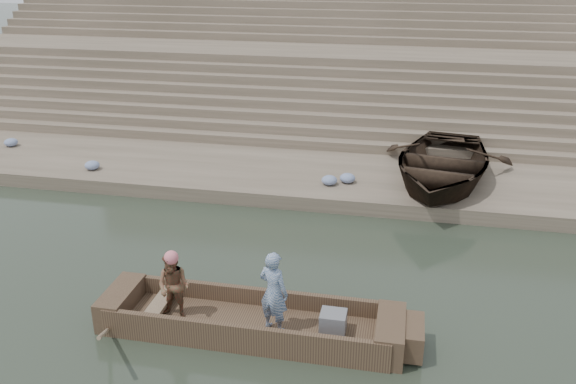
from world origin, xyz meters
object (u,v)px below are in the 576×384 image
(rowing_man, at_px, (174,286))
(standing_man, at_px, (274,292))
(television, at_px, (333,322))
(main_rowboat, at_px, (250,327))
(beached_rowboat, at_px, (441,163))

(rowing_man, bearing_deg, standing_man, 5.53)
(television, bearing_deg, main_rowboat, -180.00)
(beached_rowboat, bearing_deg, main_rowboat, -106.46)
(rowing_man, bearing_deg, beached_rowboat, 62.84)
(standing_man, height_order, rowing_man, standing_man)
(rowing_man, xyz_separation_m, television, (2.92, 0.12, -0.46))
(main_rowboat, bearing_deg, standing_man, -15.79)
(rowing_man, distance_m, television, 2.96)
(rowing_man, height_order, beached_rowboat, rowing_man)
(standing_man, xyz_separation_m, beached_rowboat, (3.11, 7.64, -0.05))
(main_rowboat, height_order, beached_rowboat, beached_rowboat)
(standing_man, bearing_deg, beached_rowboat, -90.47)
(television, bearing_deg, rowing_man, -177.64)
(rowing_man, relative_size, beached_rowboat, 0.25)
(beached_rowboat, bearing_deg, television, -96.27)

